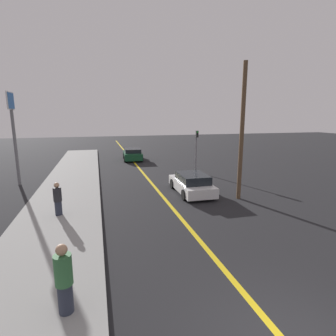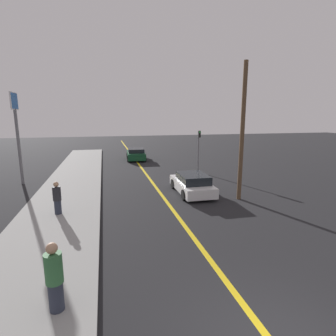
{
  "view_description": "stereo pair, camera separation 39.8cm",
  "coord_description": "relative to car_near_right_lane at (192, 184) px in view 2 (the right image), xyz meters",
  "views": [
    {
      "loc": [
        -3.66,
        -3.56,
        4.75
      ],
      "look_at": [
        0.28,
        10.87,
        1.76
      ],
      "focal_mm": 28.0,
      "sensor_mm": 36.0,
      "label": 1
    },
    {
      "loc": [
        -3.28,
        -3.65,
        4.75
      ],
      "look_at": [
        0.28,
        10.87,
        1.76
      ],
      "focal_mm": 28.0,
      "sensor_mm": 36.0,
      "label": 2
    }
  ],
  "objects": [
    {
      "name": "road_center_line",
      "position": [
        -1.92,
        6.73,
        -0.6
      ],
      "size": [
        0.2,
        60.0,
        0.01
      ],
      "color": "gold",
      "rests_on": "ground_plane"
    },
    {
      "name": "sidewalk_left",
      "position": [
        -7.45,
        5.6,
        -0.53
      ],
      "size": [
        3.82,
        33.74,
        0.15
      ],
      "color": "gray",
      "rests_on": "ground_plane"
    },
    {
      "name": "car_near_right_lane",
      "position": [
        0.0,
        0.0,
        0.0
      ],
      "size": [
        2.01,
        4.19,
        1.25
      ],
      "rotation": [
        0.0,
        0.0,
        -0.02
      ],
      "color": "silver",
      "rests_on": "ground_plane"
    },
    {
      "name": "car_ahead_center",
      "position": [
        -1.86,
        13.45,
        0.02
      ],
      "size": [
        2.17,
        4.03,
        1.28
      ],
      "rotation": [
        0.0,
        0.0,
        -0.06
      ],
      "color": "#144728",
      "rests_on": "ground_plane"
    },
    {
      "name": "pedestrian_near_curb",
      "position": [
        -6.48,
        -8.92,
        0.41
      ],
      "size": [
        0.41,
        0.41,
        1.74
      ],
      "color": "#282D3D",
      "rests_on": "sidewalk_left"
    },
    {
      "name": "pedestrian_mid_group",
      "position": [
        -7.47,
        -2.18,
        0.33
      ],
      "size": [
        0.37,
        0.37,
        1.57
      ],
      "color": "#282D3D",
      "rests_on": "sidewalk_left"
    },
    {
      "name": "traffic_light",
      "position": [
        2.52,
        5.75,
        1.6
      ],
      "size": [
        0.18,
        0.4,
        3.53
      ],
      "color": "slate",
      "rests_on": "ground_plane"
    },
    {
      "name": "roadside_sign",
      "position": [
        -10.93,
        5.04,
        3.82
      ],
      "size": [
        0.2,
        1.4,
        6.29
      ],
      "color": "slate",
      "rests_on": "ground_plane"
    },
    {
      "name": "utility_pole",
      "position": [
        2.27,
        -1.74,
        3.21
      ],
      "size": [
        0.24,
        0.24,
        7.63
      ],
      "color": "brown",
      "rests_on": "ground_plane"
    }
  ]
}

